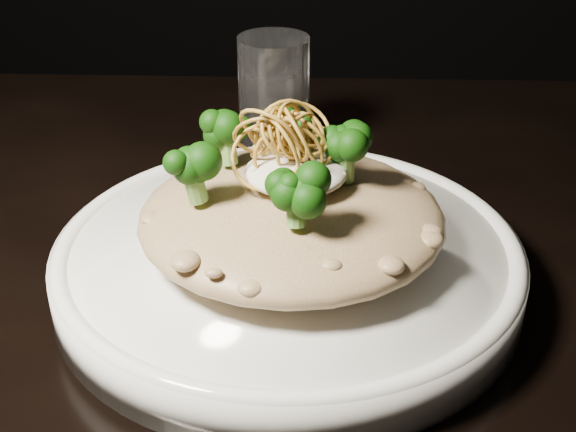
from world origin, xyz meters
name	(u,v)px	position (x,y,z in m)	size (l,w,h in m)	color
table	(172,352)	(0.00, 0.00, 0.67)	(1.10, 0.80, 0.75)	black
plate	(288,265)	(0.09, -0.03, 0.77)	(0.32, 0.32, 0.03)	white
risotto	(292,217)	(0.09, -0.03, 0.81)	(0.20, 0.20, 0.04)	brown
broccoli	(282,145)	(0.09, -0.03, 0.86)	(0.16, 0.16, 0.06)	black
cheese	(296,172)	(0.10, -0.02, 0.84)	(0.07, 0.07, 0.02)	silver
shallots	(286,125)	(0.09, -0.02, 0.87)	(0.07, 0.07, 0.04)	#8E5E1E
drinking_glass	(274,99)	(0.07, 0.19, 0.81)	(0.06, 0.06, 0.11)	white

